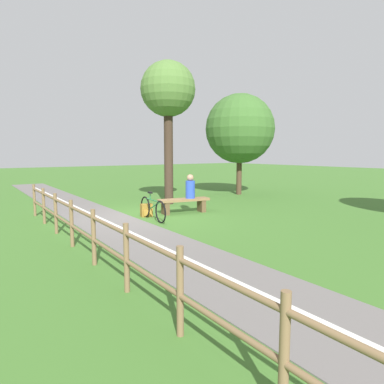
# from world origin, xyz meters

# --- Properties ---
(ground_plane) EXTENTS (80.00, 80.00, 0.00)m
(ground_plane) POSITION_xyz_m (0.00, 0.00, 0.00)
(ground_plane) COLOR #3D6B28
(paved_path) EXTENTS (2.64, 36.03, 0.02)m
(paved_path) POSITION_xyz_m (1.27, 4.00, 0.01)
(paved_path) COLOR #66605E
(paved_path) RESTS_ON ground_plane
(path_centre_line) EXTENTS (0.83, 31.99, 0.00)m
(path_centre_line) POSITION_xyz_m (1.27, 4.00, 0.02)
(path_centre_line) COLOR silver
(path_centre_line) RESTS_ON paved_path
(bench) EXTENTS (1.80, 0.77, 0.49)m
(bench) POSITION_xyz_m (-1.47, 0.24, 0.34)
(bench) COLOR brown
(bench) RESTS_ON ground_plane
(person_seated) EXTENTS (0.36, 0.36, 0.81)m
(person_seated) POSITION_xyz_m (-1.70, 0.29, 0.85)
(person_seated) COLOR #2847B7
(person_seated) RESTS_ON bench
(bicycle) EXTENTS (0.18, 1.75, 0.84)m
(bicycle) POSITION_xyz_m (-0.05, 0.66, 0.35)
(bicycle) COLOR black
(bicycle) RESTS_ON ground_plane
(backpack) EXTENTS (0.39, 0.28, 0.41)m
(backpack) POSITION_xyz_m (-0.14, 0.10, 0.20)
(backpack) COLOR olive
(backpack) RESTS_ON ground_plane
(fence_roadside) EXTENTS (0.34, 13.02, 1.02)m
(fence_roadside) POSITION_xyz_m (2.83, 4.37, 0.60)
(fence_roadside) COLOR brown
(fence_roadside) RESTS_ON ground_plane
(tree_mid_field) EXTENTS (3.28, 3.28, 4.77)m
(tree_mid_field) POSITION_xyz_m (-6.50, -2.41, 3.13)
(tree_mid_field) COLOR #473323
(tree_mid_field) RESTS_ON ground_plane
(tree_near_bench) EXTENTS (2.10, 2.10, 5.47)m
(tree_near_bench) POSITION_xyz_m (-2.14, -1.80, 4.31)
(tree_near_bench) COLOR #38281E
(tree_near_bench) RESTS_ON ground_plane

